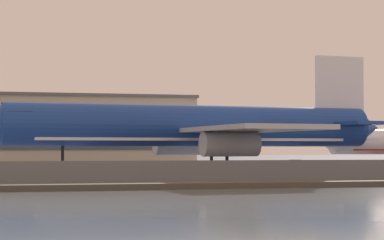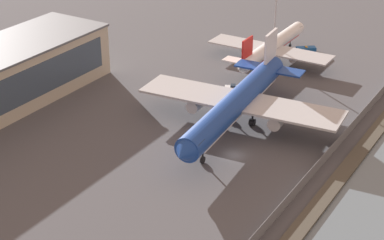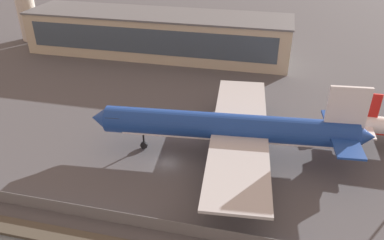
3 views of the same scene
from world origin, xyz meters
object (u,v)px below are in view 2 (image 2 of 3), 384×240
(cargo_jet_blue, at_px, (237,102))
(baggage_tug, at_px, (232,88))
(passenger_jet_white_red, at_px, (272,47))
(ops_van, at_px, (306,51))
(apron_light_mast_apron_east, at_px, (276,10))

(cargo_jet_blue, relative_size, baggage_tug, 14.43)
(passenger_jet_white_red, height_order, ops_van, passenger_jet_white_red)
(cargo_jet_blue, height_order, ops_van, cargo_jet_blue)
(apron_light_mast_apron_east, bearing_deg, baggage_tug, -179.62)
(apron_light_mast_apron_east, bearing_deg, passenger_jet_white_red, 142.23)
(cargo_jet_blue, xyz_separation_m, passenger_jet_white_red, (38.41, 10.28, -1.72))
(apron_light_mast_apron_east, bearing_deg, ops_van, -32.79)
(passenger_jet_white_red, distance_m, apron_light_mast_apron_east, 9.73)
(cargo_jet_blue, bearing_deg, baggage_tug, 31.79)
(ops_van, bearing_deg, cargo_jet_blue, -174.93)
(passenger_jet_white_red, relative_size, apron_light_mast_apron_east, 1.54)
(baggage_tug, bearing_deg, cargo_jet_blue, -148.21)
(cargo_jet_blue, height_order, apron_light_mast_apron_east, apron_light_mast_apron_east)
(ops_van, height_order, apron_light_mast_apron_east, apron_light_mast_apron_east)
(passenger_jet_white_red, xyz_separation_m, ops_van, (9.31, -6.05, -2.86))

